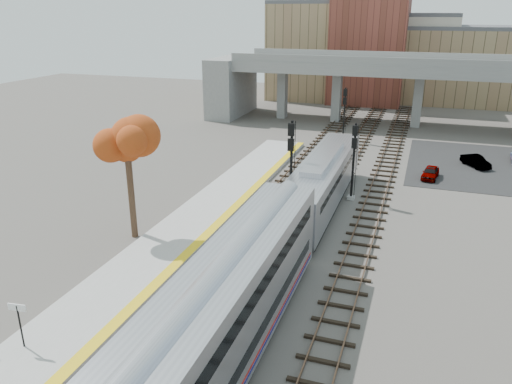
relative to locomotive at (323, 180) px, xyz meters
The scene contains 16 objects.
ground 11.73m from the locomotive, 94.99° to the right, with size 160.00×160.00×0.00m, color #47423D.
platform 14.28m from the locomotive, 125.74° to the right, with size 4.50×60.00×0.35m, color #9E9E99.
yellow_strip 13.25m from the locomotive, 118.98° to the right, with size 0.70×60.00×0.01m, color yellow.
tracks 2.43m from the locomotive, 93.68° to the left, with size 10.70×95.00×0.25m.
overpass 33.95m from the locomotive, 83.33° to the left, with size 54.00×12.00×9.50m.
buildings_far 55.39m from the locomotive, 89.73° to the left, with size 43.00×21.00×20.60m.
parking_lot 21.16m from the locomotive, 51.83° to the left, with size 14.00×18.00×0.04m, color black.
locomotive is the anchor object (origin of this frame).
coach 22.61m from the locomotive, 90.00° to the right, with size 3.03×25.00×5.00m.
signal_mast_near 3.27m from the locomotive, 135.66° to the right, with size 0.60×0.64×7.37m.
signal_mast_mid 3.28m from the locomotive, 50.82° to the left, with size 0.60×0.64×6.54m.
signal_mast_far 22.70m from the locomotive, 95.31° to the left, with size 0.60×0.64×6.40m.
station_sign 24.40m from the locomotive, 112.43° to the right, with size 0.90×0.16×2.27m.
tree 15.62m from the locomotive, 139.18° to the right, with size 3.60×3.60×9.13m.
car_a 13.43m from the locomotive, 51.80° to the left, with size 1.34×3.34×1.14m, color #99999E.
car_b 20.28m from the locomotive, 51.62° to the left, with size 1.25×3.57×1.18m, color #99999E.
Camera 1 is at (8.15, -25.86, 15.06)m, focal length 35.00 mm.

